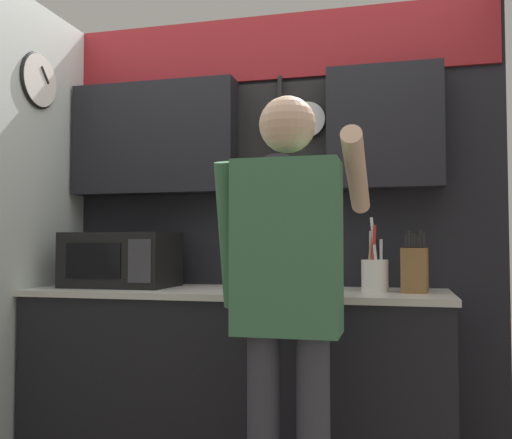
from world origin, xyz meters
name	(u,v)px	position (x,y,z in m)	size (l,w,h in m)	color
base_cabinet_counter	(235,387)	(0.00, 0.00, 0.47)	(2.02, 0.63, 0.94)	black
back_wall_unit	(247,192)	(-0.02, 0.28, 1.44)	(2.59, 0.20, 2.40)	black
microwave	(122,260)	(-0.61, 0.01, 1.08)	(0.54, 0.37, 0.28)	black
knife_block	(415,269)	(0.85, 0.01, 1.04)	(0.13, 0.16, 0.29)	brown
utensil_crock	(375,273)	(0.67, 0.01, 1.02)	(0.12, 0.12, 0.34)	white
person	(288,284)	(0.39, -0.64, 1.01)	(0.54, 0.64, 1.70)	#383842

